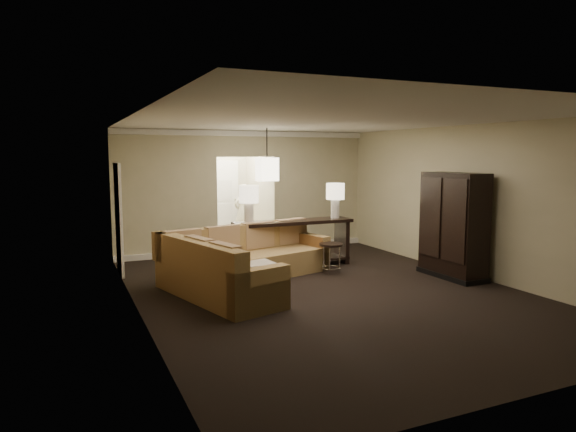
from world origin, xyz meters
name	(u,v)px	position (x,y,z in m)	size (l,w,h in m)	color
ground	(328,292)	(0.00, 0.00, 0.00)	(8.00, 8.00, 0.00)	black
wall_back	(246,192)	(0.00, 4.00, 1.40)	(6.00, 0.04, 2.80)	#C3B994
wall_front	(541,249)	(0.00, -4.00, 1.40)	(6.00, 0.04, 2.80)	#C3B994
wall_left	(137,217)	(-3.00, 0.00, 1.40)	(0.04, 8.00, 2.80)	#C3B994
wall_right	(472,201)	(3.00, 0.00, 1.40)	(0.04, 8.00, 2.80)	#C3B994
ceiling	(330,120)	(0.00, 0.00, 2.80)	(6.00, 8.00, 0.02)	silver
crown_molding	(247,134)	(0.00, 3.95, 2.73)	(6.00, 0.10, 0.12)	white
baseboard	(248,249)	(0.00, 3.95, 0.06)	(6.00, 0.10, 0.12)	white
side_door	(119,219)	(-2.97, 2.80, 1.05)	(0.05, 0.90, 2.10)	white
foyer	(229,192)	(0.00, 5.34, 1.30)	(1.44, 2.02, 2.80)	silver
sectional_sofa	(242,263)	(-1.13, 1.04, 0.38)	(3.39, 3.23, 0.97)	brown
coffee_table	(235,273)	(-1.27, 1.00, 0.23)	(1.19, 1.19, 0.46)	white
console_table	(294,239)	(0.29, 2.00, 0.56)	(2.45, 0.56, 0.94)	black
armoire	(453,228)	(2.59, 0.01, 0.92)	(0.57, 1.34, 1.93)	black
drink_table	(331,252)	(0.71, 1.20, 0.41)	(0.46, 0.46, 0.57)	black
table_lamp_left	(249,198)	(-0.66, 2.00, 1.43)	(0.38, 0.38, 0.72)	silver
table_lamp_right	(335,195)	(1.23, 2.00, 1.43)	(0.38, 0.38, 0.72)	silver
pendant_light	(267,169)	(0.00, 2.70, 1.95)	(0.38, 0.38, 1.09)	black
person	(243,209)	(0.45, 5.60, 0.82)	(0.59, 0.39, 1.64)	beige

